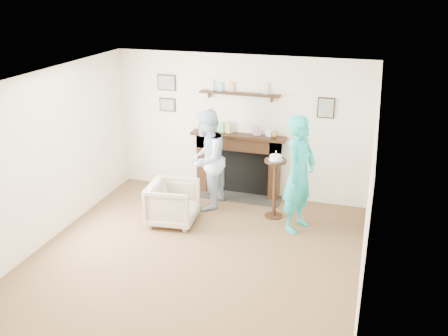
{
  "coord_description": "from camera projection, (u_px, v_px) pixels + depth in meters",
  "views": [
    {
      "loc": [
        2.2,
        -5.57,
        3.7
      ],
      "look_at": [
        0.2,
        0.9,
        1.09
      ],
      "focal_mm": 40.0,
      "sensor_mm": 36.0,
      "label": 1
    }
  ],
  "objects": [
    {
      "name": "woman",
      "position": [
        296.0,
        228.0,
        7.85
      ],
      "size": [
        0.63,
        0.77,
        1.82
      ],
      "primitive_type": "imported",
      "rotation": [
        0.0,
        0.0,
        1.24
      ],
      "color": "#1EA7AB",
      "rests_on": "ground"
    },
    {
      "name": "armchair",
      "position": [
        174.0,
        222.0,
        8.03
      ],
      "size": [
        0.82,
        0.8,
        0.68
      ],
      "primitive_type": "imported",
      "rotation": [
        0.0,
        0.0,
        1.67
      ],
      "color": "#C6B193",
      "rests_on": "ground"
    },
    {
      "name": "room_shell",
      "position": [
        206.0,
        136.0,
        6.94
      ],
      "size": [
        4.54,
        5.02,
        2.52
      ],
      "color": "silver",
      "rests_on": "ground"
    },
    {
      "name": "man",
      "position": [
        207.0,
        206.0,
        8.59
      ],
      "size": [
        0.67,
        0.85,
        1.7
      ],
      "primitive_type": "imported",
      "rotation": [
        0.0,
        0.0,
        -1.6
      ],
      "color": "silver",
      "rests_on": "ground"
    },
    {
      "name": "pedestal_table",
      "position": [
        275.0,
        177.0,
        7.97
      ],
      "size": [
        0.36,
        0.36,
        1.14
      ],
      "color": "black",
      "rests_on": "ground"
    },
    {
      "name": "ground",
      "position": [
        191.0,
        262.0,
        6.91
      ],
      "size": [
        5.0,
        5.0,
        0.0
      ],
      "primitive_type": "plane",
      "color": "brown",
      "rests_on": "ground"
    }
  ]
}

